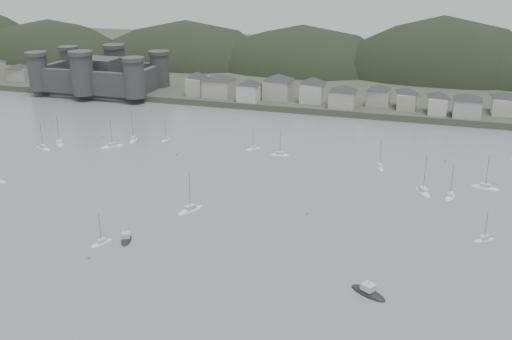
% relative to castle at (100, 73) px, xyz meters
% --- Properties ---
extents(ground, '(900.00, 900.00, 0.00)m').
position_rel_castle_xyz_m(ground, '(120.00, -179.80, -10.96)').
color(ground, slate).
rests_on(ground, ground).
extents(far_shore_land, '(900.00, 250.00, 3.00)m').
position_rel_castle_xyz_m(far_shore_land, '(120.00, 115.20, -9.46)').
color(far_shore_land, '#383D2D').
rests_on(far_shore_land, ground).
extents(forested_ridge, '(851.55, 103.94, 102.57)m').
position_rel_castle_xyz_m(forested_ridge, '(124.83, 89.60, -22.25)').
color(forested_ridge, black).
rests_on(forested_ridge, ground).
extents(castle, '(66.00, 43.00, 20.00)m').
position_rel_castle_xyz_m(castle, '(0.00, 0.00, 0.00)').
color(castle, '#39393B').
rests_on(castle, far_shore_land).
extents(waterfront_town, '(451.48, 28.46, 12.92)m').
position_rel_castle_xyz_m(waterfront_town, '(170.59, 3.54, -2.30)').
color(waterfront_town, gray).
rests_on(waterfront_town, far_shore_land).
extents(sailboat_lead, '(5.08, 9.17, 11.95)m').
position_rel_castle_xyz_m(sailboat_lead, '(57.59, -70.81, -10.79)').
color(sailboat_lead, silver).
rests_on(sailboat_lead, ground).
extents(moored_fleet, '(266.39, 159.06, 13.12)m').
position_rel_castle_xyz_m(moored_fleet, '(118.02, -116.95, -10.79)').
color(moored_fleet, silver).
rests_on(moored_fleet, ground).
extents(motor_launch_near, '(9.54, 7.53, 4.16)m').
position_rel_castle_xyz_m(motor_launch_near, '(162.60, -157.57, -10.68)').
color(motor_launch_near, black).
rests_on(motor_launch_near, ground).
extents(motor_launch_far, '(5.00, 7.66, 3.74)m').
position_rel_castle_xyz_m(motor_launch_far, '(99.00, -150.50, -10.67)').
color(motor_launch_far, black).
rests_on(motor_launch_far, ground).
extents(mooring_buoys, '(170.65, 129.15, 0.70)m').
position_rel_castle_xyz_m(mooring_buoys, '(113.87, -119.42, -10.81)').
color(mooring_buoys, '#B0693A').
rests_on(mooring_buoys, ground).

